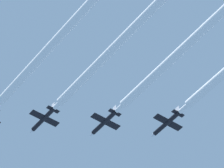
# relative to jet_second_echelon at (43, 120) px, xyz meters

# --- Properties ---
(jet_second_echelon) EXTENTS (8.23, 11.98, 2.88)m
(jet_second_echelon) POSITION_rel_jet_second_echelon_xyz_m (0.00, 0.00, 0.00)
(jet_second_echelon) COLOR black
(jet_third_echelon) EXTENTS (8.23, 11.98, 2.88)m
(jet_third_echelon) POSITION_rel_jet_second_echelon_xyz_m (12.05, -10.24, -2.10)
(jet_third_echelon) COLOR black
(jet_fourth_echelon) EXTENTS (8.23, 11.98, 2.88)m
(jet_fourth_echelon) POSITION_rel_jet_second_echelon_xyz_m (24.12, -20.53, -3.41)
(jet_fourth_echelon) COLOR black
(smoke_trail_lead) EXTENTS (2.19, 73.67, 2.19)m
(smoke_trail_lead) POSITION_rel_jet_second_echelon_xyz_m (-11.79, -32.20, 1.13)
(smoke_trail_lead) COLOR white
(smoke_trail_second_echelon) EXTENTS (2.19, 68.52, 2.19)m
(smoke_trail_second_echelon) POSITION_rel_jet_second_echelon_xyz_m (-0.00, -39.72, -0.03)
(smoke_trail_second_echelon) COLOR white
(smoke_trail_third_echelon) EXTENTS (2.19, 75.01, 2.19)m
(smoke_trail_third_echelon) POSITION_rel_jet_second_echelon_xyz_m (12.05, -53.20, -2.13)
(smoke_trail_third_echelon) COLOR white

